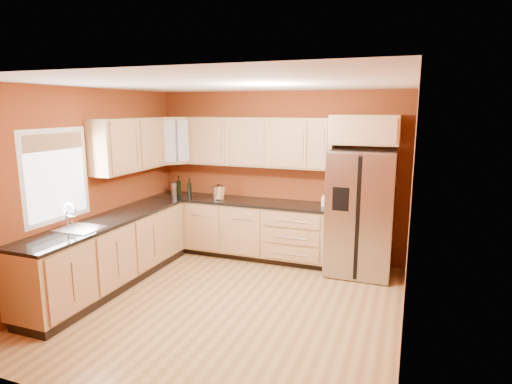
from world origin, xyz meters
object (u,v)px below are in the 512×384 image
Objects in this scene: soap_dispenser at (323,200)px; knife_block at (220,193)px; wine_bottle_a at (179,185)px; refrigerator at (361,212)px; canister_left at (174,188)px.

knife_block is at bearing -177.59° from soap_dispenser.
soap_dispenser is at bearing -0.68° from wine_bottle_a.
refrigerator is at bearing -1.90° from wine_bottle_a.
wine_bottle_a is at bearing -2.80° from canister_left.
canister_left is 2.52m from soap_dispenser.
canister_left is 0.62× the size of wine_bottle_a.
wine_bottle_a is at bearing 179.32° from soap_dispenser.
canister_left is 0.11m from wine_bottle_a.
wine_bottle_a is 2.44m from soap_dispenser.
refrigerator is at bearing -1.93° from canister_left.
refrigerator is 3.08m from canister_left.
wine_bottle_a reaches higher than soap_dispenser.
soap_dispenser is (1.64, 0.07, -0.01)m from knife_block.
canister_left is at bearing -167.65° from knife_block.
refrigerator reaches higher than knife_block.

